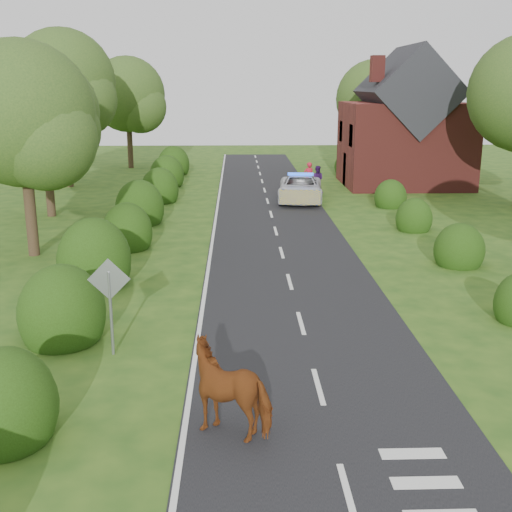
{
  "coord_description": "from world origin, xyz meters",
  "views": [
    {
      "loc": [
        -1.83,
        -13.25,
        6.66
      ],
      "look_at": [
        -1.21,
        6.72,
        1.3
      ],
      "focal_mm": 45.0,
      "sensor_mm": 36.0,
      "label": 1
    }
  ],
  "objects_px": {
    "police_van": "(300,188)",
    "pedestrian_purple": "(317,179)",
    "cow": "(233,393)",
    "road_sign": "(110,293)",
    "pedestrian_red": "(309,177)"
  },
  "relations": [
    {
      "from": "police_van",
      "to": "pedestrian_purple",
      "type": "bearing_deg",
      "value": 70.5
    },
    {
      "from": "cow",
      "to": "road_sign",
      "type": "bearing_deg",
      "value": -118.32
    },
    {
      "from": "road_sign",
      "to": "pedestrian_red",
      "type": "relative_size",
      "value": 1.37
    },
    {
      "from": "cow",
      "to": "pedestrian_red",
      "type": "bearing_deg",
      "value": -167.07
    },
    {
      "from": "police_van",
      "to": "pedestrian_red",
      "type": "distance_m",
      "value": 3.8
    },
    {
      "from": "road_sign",
      "to": "pedestrian_red",
      "type": "distance_m",
      "value": 26.96
    },
    {
      "from": "cow",
      "to": "police_van",
      "type": "xyz_separation_m",
      "value": [
        3.86,
        25.82,
        -0.01
      ]
    },
    {
      "from": "cow",
      "to": "pedestrian_purple",
      "type": "xyz_separation_m",
      "value": [
        5.18,
        28.57,
        0.11
      ]
    },
    {
      "from": "police_van",
      "to": "pedestrian_red",
      "type": "relative_size",
      "value": 3.08
    },
    {
      "from": "pedestrian_purple",
      "to": "cow",
      "type": "bearing_deg",
      "value": 93.6
    },
    {
      "from": "pedestrian_red",
      "to": "police_van",
      "type": "bearing_deg",
      "value": 61.01
    },
    {
      "from": "road_sign",
      "to": "cow",
      "type": "relative_size",
      "value": 1.18
    },
    {
      "from": "cow",
      "to": "pedestrian_red",
      "type": "relative_size",
      "value": 1.16
    },
    {
      "from": "road_sign",
      "to": "pedestrian_purple",
      "type": "relative_size",
      "value": 1.46
    },
    {
      "from": "cow",
      "to": "pedestrian_red",
      "type": "distance_m",
      "value": 29.89
    }
  ]
}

